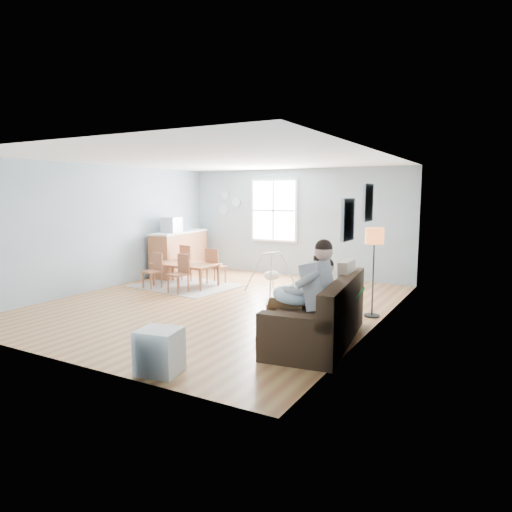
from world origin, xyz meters
The scene contains 22 objects.
room centered at (0.00, 0.00, 2.42)m, with size 8.40×9.40×3.90m.
window centered at (-0.60, 3.46, 1.65)m, with size 1.32×0.08×1.62m.
pictures centered at (2.97, -1.05, 1.85)m, with size 0.05×1.34×0.74m.
wall_plates centered at (-2.00, 3.47, 1.83)m, with size 0.67×0.02×0.66m.
sofa centered at (2.51, -1.18, 0.32)m, with size 1.24×2.35×0.91m.
green_throw centered at (2.33, -0.44, 0.58)m, with size 1.02×0.82×0.04m, color #13541A.
beige_pillow centered at (2.67, -0.56, 0.82)m, with size 0.15×0.53×0.53m, color tan.
father centered at (2.42, -1.51, 0.79)m, with size 1.06×0.49×1.49m.
nursing_pillow centered at (2.25, -1.53, 0.70)m, with size 0.57×0.57×0.15m, color #A2BECB.
infant centered at (2.24, -1.50, 0.79)m, with size 0.21×0.41×0.15m.
toddler centered at (2.41, -0.97, 0.77)m, with size 0.62×0.37×0.94m.
floor_lamp centered at (2.80, 0.48, 1.25)m, with size 0.30×0.30×1.51m.
storage_cube centered at (1.30, -3.20, 0.26)m, with size 0.54×0.50×0.53m.
rug centered at (-1.60, 1.00, 0.01)m, with size 2.21×1.68×0.01m, color #9B958E.
dining_table centered at (-1.60, 1.00, 0.26)m, with size 1.47×0.82×0.52m, color brown.
chair_sw centered at (-2.05, 0.50, 0.43)m, with size 0.42×0.42×0.78m.
chair_se centered at (-1.26, 0.42, 0.45)m, with size 0.42×0.42×0.81m.
chair_nw centered at (-1.94, 1.59, 0.48)m, with size 0.45×0.45×0.86m.
chair_ne centered at (-1.14, 1.51, 0.46)m, with size 0.38×0.38×0.83m.
counter centered at (-2.70, 2.19, 0.57)m, with size 0.82×2.05×1.12m.
monitor centered at (-2.64, 1.82, 1.31)m, with size 0.41×0.38×0.38m.
baby_swing centered at (0.42, 1.37, 0.38)m, with size 1.07×1.08×0.84m.
Camera 1 is at (4.77, -7.09, 2.07)m, focal length 32.00 mm.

